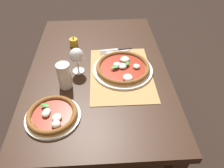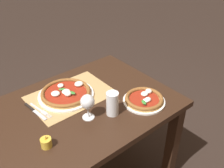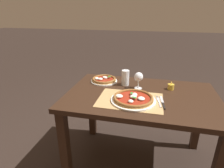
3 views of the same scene
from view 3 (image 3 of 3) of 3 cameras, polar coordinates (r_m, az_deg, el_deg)
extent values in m
plane|color=black|center=(2.04, 7.63, -22.34)|extent=(24.00, 24.00, 0.00)
cube|color=black|center=(1.62, 8.90, -3.73)|extent=(1.27, 0.82, 0.04)
cube|color=black|center=(1.67, -14.18, -18.36)|extent=(0.07, 0.07, 0.70)
cube|color=black|center=(2.20, -6.08, -7.14)|extent=(0.07, 0.07, 0.70)
cube|color=black|center=(2.16, 24.73, -9.89)|extent=(0.07, 0.07, 0.70)
cube|color=#A88451|center=(1.50, 5.54, -4.85)|extent=(0.51, 0.36, 0.00)
cylinder|color=white|center=(1.48, 6.46, -4.89)|extent=(0.35, 0.35, 0.01)
cylinder|color=tan|center=(1.48, 6.48, -4.51)|extent=(0.31, 0.31, 0.01)
torus|color=brown|center=(1.47, 6.50, -4.17)|extent=(0.31, 0.31, 0.02)
cylinder|color=maroon|center=(1.47, 6.49, -4.28)|extent=(0.26, 0.26, 0.00)
ellipsoid|color=silver|center=(1.47, 6.51, -3.86)|extent=(0.05, 0.05, 0.02)
ellipsoid|color=silver|center=(1.45, 8.89, -4.41)|extent=(0.05, 0.06, 0.03)
ellipsoid|color=silver|center=(1.47, 2.18, -3.71)|extent=(0.06, 0.05, 0.03)
ellipsoid|color=silver|center=(1.40, 5.74, -5.26)|extent=(0.04, 0.04, 0.02)
ellipsoid|color=silver|center=(1.50, 6.88, -3.27)|extent=(0.04, 0.05, 0.03)
ellipsoid|color=#337A2D|center=(1.44, 6.81, -4.08)|extent=(0.05, 0.04, 0.00)
ellipsoid|color=#337A2D|center=(1.51, 6.05, -2.78)|extent=(0.03, 0.05, 0.00)
cylinder|color=white|center=(1.87, -2.44, 0.93)|extent=(0.26, 0.26, 0.01)
cylinder|color=tan|center=(1.86, -2.45, 1.24)|extent=(0.24, 0.24, 0.01)
torus|color=brown|center=(1.86, -2.45, 1.52)|extent=(0.24, 0.24, 0.02)
cylinder|color=maroon|center=(1.86, -2.45, 1.43)|extent=(0.18, 0.18, 0.00)
ellipsoid|color=silver|center=(1.84, -3.54, 1.54)|extent=(0.05, 0.04, 0.02)
ellipsoid|color=silver|center=(1.88, -1.92, 1.92)|extent=(0.04, 0.04, 0.02)
ellipsoid|color=silver|center=(1.85, -4.72, 1.66)|extent=(0.04, 0.04, 0.03)
ellipsoid|color=silver|center=(1.88, -2.33, 2.03)|extent=(0.04, 0.04, 0.02)
ellipsoid|color=#337A2D|center=(1.88, -0.87, 2.25)|extent=(0.04, 0.05, 0.00)
cylinder|color=silver|center=(1.72, 7.92, -1.29)|extent=(0.07, 0.07, 0.00)
cylinder|color=silver|center=(1.71, 7.98, -0.21)|extent=(0.01, 0.01, 0.06)
ellipsoid|color=silver|center=(1.68, 8.11, 2.16)|extent=(0.08, 0.08, 0.08)
ellipsoid|color=#C17019|center=(1.68, 8.09, 1.84)|extent=(0.07, 0.07, 0.05)
cylinder|color=silver|center=(1.76, 4.10, 1.91)|extent=(0.07, 0.07, 0.15)
cylinder|color=black|center=(1.77, 4.09, 1.47)|extent=(0.07, 0.07, 0.12)
cylinder|color=silver|center=(1.75, 4.14, 3.50)|extent=(0.07, 0.07, 0.02)
cube|color=#B7B7BC|center=(1.47, 14.32, -5.85)|extent=(0.03, 0.12, 0.00)
cube|color=#B7B7BC|center=(1.54, 13.82, -4.47)|extent=(0.03, 0.05, 0.00)
cylinder|color=#B7B7BC|center=(1.58, 13.90, -3.80)|extent=(0.01, 0.04, 0.00)
cylinder|color=#B7B7BC|center=(1.58, 13.68, -3.79)|extent=(0.01, 0.04, 0.00)
cylinder|color=#B7B7BC|center=(1.58, 13.47, -3.79)|extent=(0.01, 0.04, 0.00)
cylinder|color=#B7B7BC|center=(1.58, 13.25, -3.79)|extent=(0.01, 0.04, 0.00)
cube|color=black|center=(1.45, 15.45, -6.43)|extent=(0.03, 0.10, 0.01)
cube|color=#B7B7BC|center=(1.54, 14.88, -4.55)|extent=(0.03, 0.12, 0.00)
cylinder|color=gold|center=(1.76, 17.50, -0.82)|extent=(0.06, 0.06, 0.05)
cylinder|color=silver|center=(1.76, 17.47, -1.04)|extent=(0.04, 0.04, 0.03)
ellipsoid|color=#F9C64C|center=(1.75, 17.63, 0.24)|extent=(0.01, 0.01, 0.02)
camera|label=1|loc=(1.85, -27.90, 23.61)|focal=35.00mm
camera|label=2|loc=(2.61, 27.15, 26.51)|focal=42.00mm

